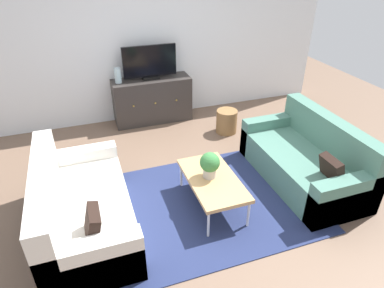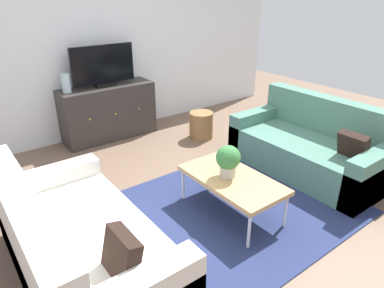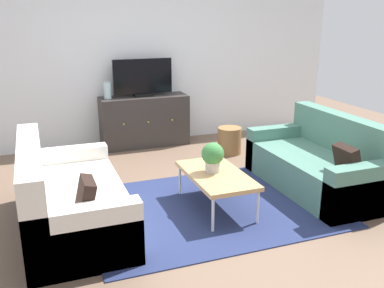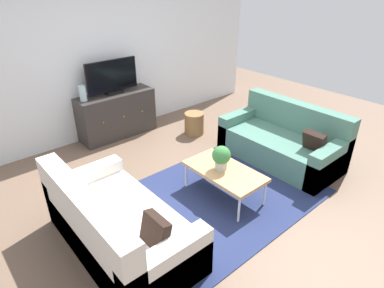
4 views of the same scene
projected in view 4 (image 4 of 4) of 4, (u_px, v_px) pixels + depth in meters
The scene contains 11 objects.
ground_plane at pixel (210, 191), 4.29m from camera, with size 10.00×10.00×0.00m, color brown.
wall_back at pixel (105, 54), 5.36m from camera, with size 6.40×0.12×2.70m, color white.
area_rug at pixel (218, 196), 4.18m from camera, with size 2.50×1.90×0.01m, color navy.
couch_left_side at pixel (114, 229), 3.26m from camera, with size 0.90×1.75×0.84m.
couch_right_side at pixel (284, 142), 4.92m from camera, with size 0.90×1.75×0.84m.
coffee_table at pixel (224, 172), 4.03m from camera, with size 0.55×1.01×0.39m.
potted_plant at pixel (221, 157), 3.95m from camera, with size 0.23×0.23×0.31m.
tv_console at pixel (117, 115), 5.59m from camera, with size 1.31×0.47×0.76m.
flat_screen_tv at pixel (112, 77), 5.30m from camera, with size 0.89×0.16×0.55m.
glass_vase at pixel (83, 93), 5.05m from camera, with size 0.11×0.11×0.24m, color silver.
wicker_basket at pixel (194, 123), 5.73m from camera, with size 0.34×0.34×0.38m, color olive.
Camera 4 is at (-2.47, -2.49, 2.55)m, focal length 30.46 mm.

